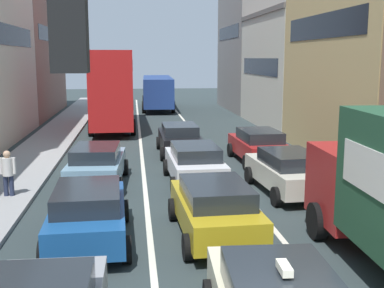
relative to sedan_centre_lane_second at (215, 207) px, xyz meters
name	(u,v)px	position (x,y,z in m)	size (l,w,h in m)	color
sidewalk_left	(42,149)	(-6.69, 13.03, -0.73)	(2.60, 64.00, 0.14)	gray
lane_stripe_left	(141,148)	(-1.69, 13.03, -0.79)	(0.16, 60.00, 0.01)	silver
lane_stripe_right	(206,147)	(1.71, 13.03, -0.79)	(0.16, 60.00, 0.01)	silver
building_row_right	(337,47)	(9.90, 16.00, 4.48)	(7.20, 43.90, 12.69)	gray
sedan_centre_lane_second	(215,207)	(0.00, 0.00, 0.00)	(2.20, 4.37, 1.49)	#B29319
wagon_left_lane_second	(88,212)	(-3.24, -0.03, 0.00)	(2.16, 4.35, 1.49)	#194C8C
hatchback_centre_lane_third	(195,163)	(0.17, 5.54, 0.00)	(2.15, 4.34, 1.49)	silver
sedan_left_lane_third	(97,164)	(-3.42, 5.77, 0.00)	(2.25, 4.39, 1.49)	#759EB7
coupe_centre_lane_fourth	(180,138)	(0.14, 11.27, 0.00)	(2.09, 4.31, 1.49)	black
sedan_right_lane_behind_truck	(288,171)	(3.21, 3.87, 0.00)	(2.28, 4.40, 1.49)	beige
wagon_right_lane_far	(259,145)	(3.47, 8.95, 0.00)	(2.18, 4.36, 1.49)	#A51E1E
bus_mid_queue_primary	(112,86)	(-3.41, 20.63, 2.03)	(2.97, 10.55, 5.06)	#B21919
bus_far_queue_secondary	(158,90)	(0.17, 32.74, 0.96)	(3.02, 10.57, 2.90)	navy
pedestrian_near_kerb	(8,172)	(-6.19, 4.19, 0.15)	(0.54, 0.34, 1.66)	#262D47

